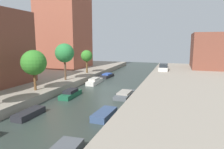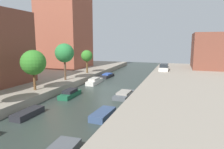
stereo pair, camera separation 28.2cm
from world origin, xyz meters
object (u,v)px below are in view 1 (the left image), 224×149
Objects in this scene: moored_boat_left_2 at (71,94)px; moored_boat_right_2 at (125,94)px; street_tree_1 at (34,63)px; low_block_right at (215,51)px; moored_boat_left_1 at (29,114)px; street_tree_3 at (87,56)px; parked_car at (164,68)px; moored_boat_right_1 at (104,114)px; moored_boat_left_3 at (94,81)px; street_tree_2 at (65,53)px; moored_boat_left_4 at (107,76)px; apartment_tower_far at (64,18)px.

moored_boat_right_2 is at bearing 18.90° from moored_boat_left_2.
low_block_right is at bearing 51.10° from street_tree_1.
moored_boat_left_1 is at bearing -56.83° from street_tree_1.
parked_car is at bearing 29.38° from street_tree_3.
street_tree_3 reaches higher than moored_boat_right_1.
low_block_right is 2.26× the size of street_tree_1.
low_block_right reaches higher than street_tree_3.
moored_boat_left_2 is 0.88× the size of moored_boat_left_3.
moored_boat_right_2 is at bearing -42.67° from moored_boat_left_3.
moored_boat_left_4 is (3.56, 9.83, -4.98)m from street_tree_2.
moored_boat_left_4 reaches higher than moored_boat_left_1.
street_tree_3 is 1.03× the size of moored_boat_left_4.
parked_car is at bearing 79.51° from moored_boat_right_2.
moored_boat_left_1 is at bearing -79.98° from street_tree_3.
moored_boat_left_3 is at bearing 116.11° from moored_boat_right_1.
street_tree_2 is (-25.06, -23.76, 0.27)m from low_block_right.
low_block_right is 2.56× the size of street_tree_3.
moored_boat_left_1 is (3.74, -13.02, -5.00)m from street_tree_2.
moored_boat_left_1 is 0.99× the size of moored_boat_right_1.
moored_boat_left_4 is at bearing 118.40° from moored_boat_right_2.
moored_boat_left_1 is (12.68, -28.19, -12.29)m from apartment_tower_far.
apartment_tower_far is 33.26m from moored_boat_left_1.
street_tree_1 reaches higher than moored_boat_left_1.
street_tree_1 reaches higher than moored_boat_right_1.
apartment_tower_far is 2.03× the size of low_block_right.
low_block_right is 2.45× the size of moored_boat_right_2.
street_tree_1 is 12.12m from moored_boat_right_2.
parked_car is (14.23, 23.44, -2.86)m from street_tree_1.
street_tree_1 reaches higher than parked_car.
moored_boat_right_1 is 0.74× the size of moored_boat_right_2.
low_block_right is at bearing 59.90° from moored_boat_left_1.
moored_boat_left_4 is at bearing -23.16° from apartment_tower_far.
moored_boat_left_2 is at bearing -73.73° from street_tree_3.
moored_boat_left_4 is at bearing 91.60° from moored_boat_left_2.
apartment_tower_far is at bearing -165.83° from low_block_right.
moored_boat_left_2 is 15.37m from moored_boat_left_4.
moored_boat_left_1 is at bearing -89.55° from moored_boat_left_4.
moored_boat_left_4 is at bearing 78.26° from street_tree_1.
moored_boat_left_2 reaches higher than moored_boat_left_1.
parked_car reaches higher than moored_boat_right_2.
street_tree_2 is at bearing -109.91° from moored_boat_left_4.
street_tree_2 reaches higher than street_tree_3.
apartment_tower_far is 6.81× the size of moored_boat_left_1.
apartment_tower_far is 5.18× the size of street_tree_3.
street_tree_3 is 1.11× the size of moored_boat_left_2.
moored_boat_left_1 is at bearing -120.10° from low_block_right.
apartment_tower_far is at bearing -177.60° from parked_car.
moored_boat_right_2 is (-14.42, -27.02, -4.73)m from low_block_right.
moored_boat_left_2 is 0.87× the size of moored_boat_right_2.
low_block_right reaches higher than street_tree_2.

